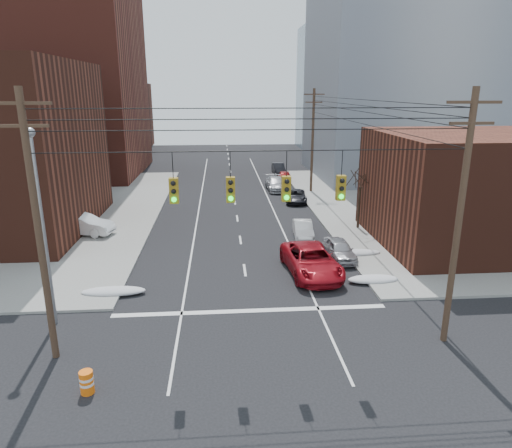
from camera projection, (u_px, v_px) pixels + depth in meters
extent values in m
plane|color=black|center=(262.00, 391.00, 17.09)|extent=(160.00, 160.00, 0.00)
cube|color=gray|center=(510.00, 204.00, 44.91)|extent=(40.00, 40.00, 0.15)
cube|color=maroon|center=(36.00, 55.00, 56.92)|extent=(24.00, 20.00, 30.00)
cube|color=#482015|center=(86.00, 117.00, 84.18)|extent=(22.00, 18.00, 12.00)
cube|color=gray|center=(405.00, 76.00, 57.27)|extent=(22.00, 20.00, 25.00)
cube|color=gray|center=(359.00, 89.00, 82.70)|extent=(20.00, 18.00, 22.00)
cube|color=#482015|center=(492.00, 190.00, 32.61)|extent=(16.00, 12.00, 8.00)
cylinder|color=#473323|center=(39.00, 233.00, 17.76)|extent=(0.28, 0.28, 11.00)
cube|color=#473323|center=(20.00, 103.00, 16.37)|extent=(2.20, 0.12, 0.12)
cube|color=#473323|center=(24.00, 126.00, 16.60)|extent=(1.80, 0.12, 0.12)
cylinder|color=#473323|center=(459.00, 223.00, 19.04)|extent=(0.28, 0.28, 11.00)
cube|color=#473323|center=(474.00, 102.00, 17.65)|extent=(2.20, 0.12, 0.12)
cube|color=#473323|center=(472.00, 123.00, 17.87)|extent=(1.80, 0.12, 0.12)
cylinder|color=#473323|center=(312.00, 142.00, 48.67)|extent=(0.28, 0.28, 11.00)
cube|color=#473323|center=(314.00, 94.00, 47.29)|extent=(2.20, 0.12, 0.12)
cube|color=#473323|center=(314.00, 102.00, 47.51)|extent=(1.80, 0.12, 0.12)
cylinder|color=black|center=(256.00, 151.00, 17.52)|extent=(17.00, 0.04, 0.04)
cylinder|color=black|center=(173.00, 165.00, 17.42)|extent=(0.03, 0.03, 1.00)
cube|color=olive|center=(174.00, 191.00, 17.70)|extent=(0.35, 0.30, 1.00)
sphere|color=black|center=(173.00, 183.00, 17.45)|extent=(0.20, 0.20, 0.20)
sphere|color=black|center=(174.00, 191.00, 17.54)|extent=(0.20, 0.20, 0.20)
sphere|color=#0CE526|center=(174.00, 200.00, 17.63)|extent=(0.20, 0.20, 0.20)
cylinder|color=black|center=(230.00, 164.00, 17.59)|extent=(0.03, 0.03, 1.00)
cube|color=olive|center=(231.00, 190.00, 17.87)|extent=(0.35, 0.30, 1.00)
sphere|color=black|center=(231.00, 182.00, 17.62)|extent=(0.20, 0.20, 0.20)
sphere|color=black|center=(231.00, 191.00, 17.71)|extent=(0.20, 0.20, 0.20)
sphere|color=#0CE526|center=(231.00, 199.00, 17.80)|extent=(0.20, 0.20, 0.20)
cylinder|color=black|center=(287.00, 164.00, 17.75)|extent=(0.03, 0.03, 1.00)
cube|color=olive|center=(286.00, 189.00, 18.03)|extent=(0.35, 0.30, 1.00)
sphere|color=black|center=(287.00, 182.00, 17.78)|extent=(0.20, 0.20, 0.20)
sphere|color=black|center=(287.00, 190.00, 17.87)|extent=(0.20, 0.20, 0.20)
sphere|color=#0CE526|center=(287.00, 198.00, 17.96)|extent=(0.20, 0.20, 0.20)
cylinder|color=black|center=(342.00, 163.00, 17.92)|extent=(0.03, 0.03, 1.00)
cube|color=olive|center=(341.00, 188.00, 18.20)|extent=(0.35, 0.30, 1.00)
sphere|color=black|center=(342.00, 181.00, 17.95)|extent=(0.20, 0.20, 0.20)
sphere|color=black|center=(342.00, 189.00, 18.04)|extent=(0.20, 0.20, 0.20)
sphere|color=#0CE526|center=(341.00, 197.00, 18.13)|extent=(0.20, 0.20, 0.20)
cylinder|color=gray|center=(44.00, 235.00, 20.83)|extent=(0.18, 0.18, 9.00)
sphere|color=gray|center=(30.00, 133.00, 19.53)|extent=(0.44, 0.44, 0.44)
cylinder|color=black|center=(359.00, 208.00, 36.43)|extent=(0.20, 0.20, 3.50)
cylinder|color=black|center=(365.00, 179.00, 35.92)|extent=(0.27, 0.82, 1.19)
cylinder|color=black|center=(361.00, 177.00, 36.32)|extent=(1.17, 0.54, 1.38)
cylinder|color=black|center=(353.00, 177.00, 36.42)|extent=(1.44, 1.00, 1.48)
cylinder|color=black|center=(356.00, 180.00, 35.80)|extent=(0.17, 0.84, 1.19)
cylinder|color=black|center=(357.00, 180.00, 35.32)|extent=(0.82, 0.99, 1.40)
cylinder|color=black|center=(365.00, 180.00, 34.93)|extent=(1.74, 0.21, 1.43)
cylinder|color=black|center=(366.00, 180.00, 35.59)|extent=(0.48, 0.73, 1.20)
ellipsoid|color=silver|center=(114.00, 291.00, 25.08)|extent=(3.50, 1.08, 0.42)
ellipsoid|color=silver|center=(373.00, 279.00, 26.67)|extent=(3.00, 1.08, 0.42)
ellipsoid|color=silver|center=(352.00, 253.00, 30.97)|extent=(4.00, 1.08, 0.42)
imported|color=maroon|center=(311.00, 261.00, 27.78)|extent=(3.34, 6.32, 1.69)
imported|color=#A5A4A9|center=(340.00, 250.00, 30.28)|extent=(1.78, 3.97, 1.33)
imported|color=silver|center=(303.00, 229.00, 34.72)|extent=(1.63, 3.94, 1.27)
imported|color=black|center=(296.00, 196.00, 45.69)|extent=(2.48, 4.60, 1.23)
imported|color=#A8A7AC|center=(276.00, 184.00, 51.00)|extent=(2.25, 5.12, 1.46)
imported|color=maroon|center=(284.00, 177.00, 55.62)|extent=(2.05, 4.02, 1.31)
imported|color=black|center=(278.00, 168.00, 61.26)|extent=(1.48, 4.19, 1.38)
imported|color=white|center=(82.00, 225.00, 34.92)|extent=(5.02, 2.74, 1.57)
imported|color=#B4B4B9|center=(74.00, 197.00, 44.63)|extent=(4.43, 2.05, 1.23)
imported|color=black|center=(19.00, 230.00, 33.75)|extent=(5.30, 3.06, 1.44)
imported|color=#B5B4B9|center=(56.00, 205.00, 41.47)|extent=(4.21, 2.94, 1.33)
cylinder|color=orange|center=(87.00, 382.00, 16.89)|extent=(0.63, 0.63, 0.90)
cylinder|color=white|center=(86.00, 378.00, 16.84)|extent=(0.64, 0.64, 0.11)
cylinder|color=white|center=(87.00, 383.00, 16.90)|extent=(0.64, 0.64, 0.11)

